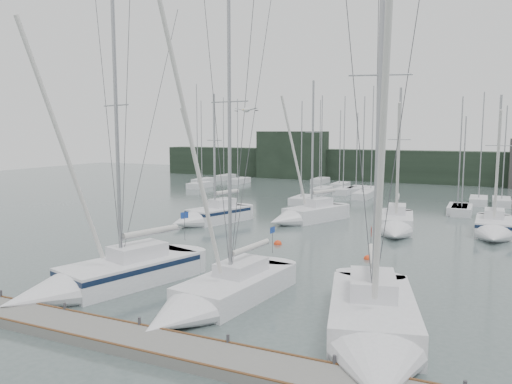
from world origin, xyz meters
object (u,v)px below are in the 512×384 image
(sailboat_near_center, at_px, (210,299))
(sailboat_near_right, at_px, (375,336))
(sailboat_near_left, at_px, (96,280))
(buoy_b, at_px, (368,259))
(sailboat_mid_d, at_px, (494,229))
(sailboat_mid_b, at_px, (303,216))
(sailboat_mid_a, at_px, (207,217))
(buoy_a, at_px, (278,244))
(sailboat_mid_c, at_px, (396,226))

(sailboat_near_center, bearing_deg, sailboat_near_right, -1.81)
(sailboat_near_left, relative_size, sailboat_near_center, 0.99)
(buoy_b, bearing_deg, sailboat_mid_d, 55.71)
(sailboat_mid_b, relative_size, sailboat_mid_d, 1.14)
(sailboat_mid_a, relative_size, buoy_a, 20.54)
(sailboat_mid_c, distance_m, buoy_a, 10.28)
(sailboat_mid_a, distance_m, sailboat_mid_c, 15.93)
(sailboat_mid_d, bearing_deg, sailboat_mid_a, -168.32)
(sailboat_mid_c, bearing_deg, sailboat_mid_b, 162.54)
(sailboat_mid_c, bearing_deg, sailboat_mid_d, 5.95)
(sailboat_near_left, relative_size, sailboat_mid_b, 1.19)
(sailboat_mid_a, relative_size, buoy_b, 24.07)
(buoy_b, bearing_deg, buoy_a, 168.13)
(sailboat_mid_a, relative_size, sailboat_mid_b, 0.91)
(sailboat_near_center, bearing_deg, sailboat_mid_d, 69.78)
(sailboat_near_center, xyz_separation_m, sailboat_near_right, (7.66, -1.20, 0.11))
(sailboat_near_left, height_order, buoy_a, sailboat_near_left)
(sailboat_near_center, xyz_separation_m, sailboat_mid_b, (-3.57, 22.38, 0.08))
(sailboat_near_center, bearing_deg, buoy_a, 106.64)
(buoy_b, bearing_deg, sailboat_near_center, -110.30)
(sailboat_near_right, xyz_separation_m, buoy_a, (-9.94, 14.72, -0.64))
(sailboat_mid_b, bearing_deg, sailboat_mid_a, -127.11)
(sailboat_near_left, height_order, sailboat_mid_b, sailboat_near_left)
(sailboat_near_left, bearing_deg, sailboat_mid_a, 120.53)
(sailboat_mid_a, bearing_deg, sailboat_mid_c, 28.62)
(buoy_a, bearing_deg, sailboat_mid_a, 151.48)
(sailboat_near_center, distance_m, sailboat_mid_b, 22.66)
(sailboat_mid_a, height_order, buoy_a, sailboat_mid_a)
(sailboat_mid_c, distance_m, sailboat_mid_d, 7.21)
(sailboat_near_right, relative_size, sailboat_mid_a, 1.42)
(sailboat_mid_d, bearing_deg, sailboat_near_right, -99.24)
(sailboat_mid_a, height_order, sailboat_mid_b, sailboat_mid_b)
(sailboat_near_right, bearing_deg, sailboat_mid_c, 83.51)
(sailboat_near_left, distance_m, sailboat_mid_a, 18.94)
(sailboat_mid_b, height_order, buoy_a, sailboat_mid_b)
(sailboat_near_center, height_order, sailboat_near_right, sailboat_near_right)
(sailboat_near_center, distance_m, sailboat_mid_a, 21.27)
(sailboat_mid_a, distance_m, sailboat_mid_d, 23.13)
(sailboat_near_center, height_order, sailboat_mid_b, sailboat_near_center)
(sailboat_mid_d, bearing_deg, buoy_a, -146.22)
(sailboat_mid_a, bearing_deg, sailboat_near_left, -57.78)
(sailboat_near_left, height_order, sailboat_mid_a, sailboat_near_left)
(sailboat_mid_b, distance_m, sailboat_mid_c, 8.42)
(sailboat_mid_d, height_order, buoy_b, sailboat_mid_d)
(buoy_a, relative_size, buoy_b, 1.17)
(sailboat_near_right, height_order, sailboat_mid_d, sailboat_near_right)
(sailboat_near_right, bearing_deg, sailboat_mid_a, 119.78)
(sailboat_mid_a, xyz_separation_m, sailboat_mid_b, (7.38, 4.15, -0.04))
(sailboat_near_center, height_order, sailboat_mid_d, sailboat_near_center)
(sailboat_near_right, relative_size, sailboat_mid_c, 1.40)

